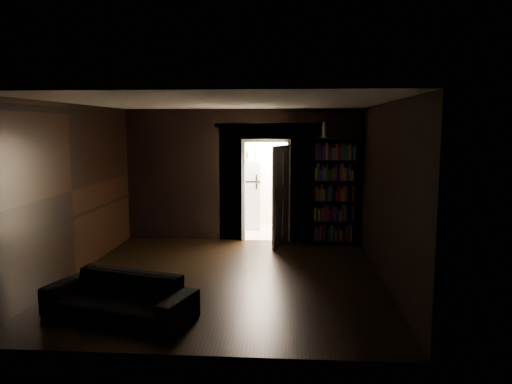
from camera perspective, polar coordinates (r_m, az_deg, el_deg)
ground at (r=8.19m, az=-3.46°, el=-9.79°), size 5.50×5.50×0.00m
room_walls at (r=8.92m, az=-2.69°, el=2.67°), size 5.02×5.61×2.84m
kitchen_alcove at (r=11.70m, az=1.45°, el=1.52°), size 2.20×1.80×2.60m
sofa at (r=6.68m, az=-15.41°, el=-10.77°), size 2.09×1.36×0.74m
bookshelf at (r=10.42m, az=8.83°, el=0.08°), size 0.96×0.61×2.20m
refrigerator at (r=12.02m, az=-1.14°, el=-0.17°), size 0.88×0.83×1.65m
door at (r=10.18m, az=2.85°, el=-0.44°), size 0.34×0.82×2.05m
figurine at (r=10.27m, az=7.77°, el=7.05°), size 0.13×0.13×0.32m
bottles at (r=11.93m, az=-1.05°, el=4.38°), size 0.64×0.11×0.26m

